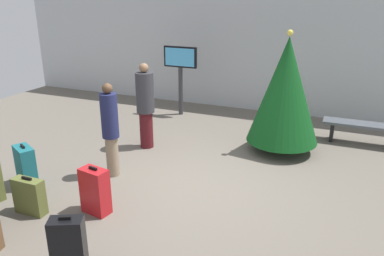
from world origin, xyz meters
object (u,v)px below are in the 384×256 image
object	(u,v)px
traveller_1	(145,104)
suitcase_1	(95,191)
flight_info_kiosk	(180,67)
waiting_bench	(364,128)
suitcase_4	(29,196)
suitcase_3	(26,166)
traveller_0	(110,128)
holiday_tree	(285,91)
suitcase_5	(69,248)

from	to	relation	value
traveller_1	suitcase_1	size ratio (longest dim) A/B	2.42
flight_info_kiosk	waiting_bench	bearing A→B (deg)	-5.49
flight_info_kiosk	suitcase_4	distance (m)	5.58
suitcase_1	suitcase_3	bearing A→B (deg)	171.00
flight_info_kiosk	suitcase_3	distance (m)	4.97
flight_info_kiosk	traveller_0	bearing A→B (deg)	-83.98
holiday_tree	traveller_1	world-z (taller)	holiday_tree
waiting_bench	suitcase_1	bearing A→B (deg)	-129.08
suitcase_5	suitcase_3	bearing A→B (deg)	145.40
suitcase_1	suitcase_3	xyz separation A→B (m)	(-1.64, 0.26, -0.00)
traveller_1	suitcase_4	world-z (taller)	traveller_1
suitcase_5	suitcase_1	bearing A→B (deg)	114.01
traveller_1	suitcase_1	xyz separation A→B (m)	(0.59, -2.61, -0.61)
holiday_tree	suitcase_3	bearing A→B (deg)	-139.23
suitcase_3	waiting_bench	bearing A→B (deg)	38.97
flight_info_kiosk	suitcase_5	distance (m)	6.57
flight_info_kiosk	suitcase_3	size ratio (longest dim) A/B	2.49
waiting_bench	suitcase_4	bearing A→B (deg)	-132.81
waiting_bench	traveller_0	size ratio (longest dim) A/B	1.01
suitcase_5	suitcase_4	bearing A→B (deg)	149.80
traveller_0	suitcase_3	size ratio (longest dim) A/B	2.31
waiting_bench	suitcase_5	distance (m)	6.70
flight_info_kiosk	suitcase_4	size ratio (longest dim) A/B	3.08
holiday_tree	suitcase_1	distance (m)	4.24
flight_info_kiosk	suitcase_1	distance (m)	5.24
suitcase_1	suitcase_5	xyz separation A→B (m)	(0.56, -1.26, 0.02)
holiday_tree	traveller_1	distance (m)	2.91
traveller_0	suitcase_5	bearing A→B (deg)	-66.75
suitcase_3	traveller_1	bearing A→B (deg)	65.86
suitcase_3	suitcase_4	xyz separation A→B (m)	(0.74, -0.67, -0.07)
suitcase_4	suitcase_5	size ratio (longest dim) A/B	0.75
holiday_tree	flight_info_kiosk	distance (m)	3.42
suitcase_1	suitcase_4	distance (m)	1.00
waiting_bench	traveller_1	bearing A→B (deg)	-155.12
traveller_1	suitcase_5	distance (m)	4.08
waiting_bench	suitcase_4	world-z (taller)	suitcase_4
holiday_tree	suitcase_4	xyz separation A→B (m)	(-3.05, -3.94, -1.03)
flight_info_kiosk	traveller_1	world-z (taller)	flight_info_kiosk
waiting_bench	traveller_0	bearing A→B (deg)	-140.85
waiting_bench	flight_info_kiosk	bearing A→B (deg)	174.51
flight_info_kiosk	holiday_tree	bearing A→B (deg)	-26.95
traveller_1	suitcase_3	bearing A→B (deg)	-114.14
traveller_0	suitcase_4	world-z (taller)	traveller_0
suitcase_3	suitcase_5	distance (m)	2.68
holiday_tree	suitcase_1	size ratio (longest dim) A/B	3.32
suitcase_3	suitcase_4	distance (m)	1.00
flight_info_kiosk	suitcase_5	world-z (taller)	flight_info_kiosk
traveller_0	suitcase_3	world-z (taller)	traveller_0
suitcase_1	suitcase_4	xyz separation A→B (m)	(-0.91, -0.41, -0.08)
flight_info_kiosk	waiting_bench	size ratio (longest dim) A/B	1.06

